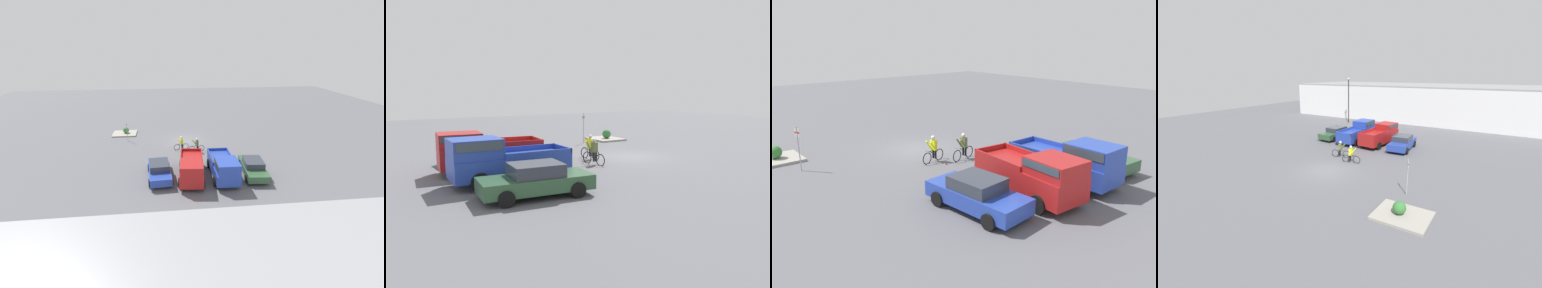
% 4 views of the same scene
% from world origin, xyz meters
% --- Properties ---
extents(ground_plane, '(80.00, 80.00, 0.00)m').
position_xyz_m(ground_plane, '(0.00, 0.00, 0.00)').
color(ground_plane, '#56565B').
extents(sedan_0, '(2.28, 4.78, 1.41)m').
position_xyz_m(sedan_0, '(-5.34, 9.26, 0.71)').
color(sedan_0, '#2D5133').
rests_on(sedan_0, ground_plane).
extents(pickup_truck_0, '(2.26, 5.59, 2.22)m').
position_xyz_m(pickup_truck_0, '(-2.54, 9.80, 1.15)').
color(pickup_truck_0, '#233D9E').
rests_on(pickup_truck_0, ground_plane).
extents(pickup_truck_1, '(2.59, 5.49, 2.18)m').
position_xyz_m(pickup_truck_1, '(0.29, 9.72, 1.13)').
color(pickup_truck_1, maroon).
rests_on(pickup_truck_1, ground_plane).
extents(sedan_1, '(2.27, 4.65, 1.48)m').
position_xyz_m(sedan_1, '(3.06, 9.04, 0.74)').
color(sedan_1, '#233D9E').
rests_on(sedan_1, ground_plane).
extents(cyclist_0, '(1.68, 0.53, 1.59)m').
position_xyz_m(cyclist_0, '(0.69, 2.76, 0.78)').
color(cyclist_0, black).
rests_on(cyclist_0, ground_plane).
extents(cyclist_1, '(1.82, 0.54, 1.60)m').
position_xyz_m(cyclist_1, '(-0.93, 3.53, 0.78)').
color(cyclist_1, black).
rests_on(cyclist_1, ground_plane).
extents(fire_lane_sign, '(0.15, 0.28, 2.46)m').
position_xyz_m(fire_lane_sign, '(7.01, -0.65, 1.48)').
color(fire_lane_sign, '#9E9EA3').
rests_on(fire_lane_sign, ground_plane).
extents(curb_island, '(3.03, 2.45, 0.15)m').
position_xyz_m(curb_island, '(7.74, -3.33, 0.07)').
color(curb_island, gray).
rests_on(curb_island, ground_plane).
extents(shrub, '(0.75, 0.75, 0.75)m').
position_xyz_m(shrub, '(7.56, -3.37, 0.53)').
color(shrub, '#337033').
rests_on(shrub, curb_island).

